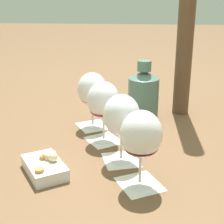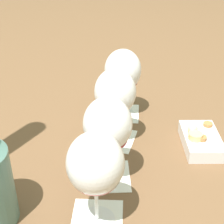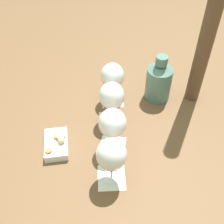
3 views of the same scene
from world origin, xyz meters
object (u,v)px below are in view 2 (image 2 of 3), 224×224
at_px(wine_glass_1, 108,127).
at_px(wine_glass_2, 115,95).
at_px(wine_glass_3, 123,73).
at_px(wine_glass_0, 95,167).
at_px(snack_dish, 201,140).

xyz_separation_m(wine_glass_1, wine_glass_2, (0.13, 0.06, -0.00)).
bearing_deg(wine_glass_2, wine_glass_3, 23.46).
bearing_deg(wine_glass_0, wine_glass_2, 25.13).
relative_size(wine_glass_0, wine_glass_1, 1.00).
relative_size(wine_glass_0, snack_dish, 1.15).
height_order(wine_glass_2, snack_dish, wine_glass_2).
bearing_deg(wine_glass_1, wine_glass_3, 24.87).
height_order(wine_glass_2, wine_glass_3, same).
bearing_deg(wine_glass_1, wine_glass_0, -156.07).
bearing_deg(wine_glass_2, snack_dish, -65.32).
distance_m(wine_glass_2, snack_dish, 0.24).
xyz_separation_m(wine_glass_3, snack_dish, (-0.03, -0.25, -0.11)).
height_order(wine_glass_0, snack_dish, wine_glass_0).
bearing_deg(snack_dish, wine_glass_1, 149.32).
relative_size(wine_glass_2, snack_dish, 1.15).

